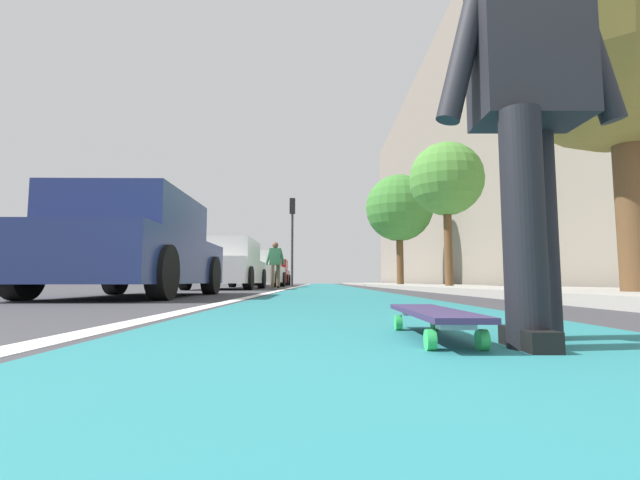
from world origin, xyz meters
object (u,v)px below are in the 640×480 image
at_px(parked_car_end, 273,273).
at_px(street_tree_near, 619,26).
at_px(skateboard, 433,315).
at_px(traffic_light, 292,225).
at_px(parked_car_far, 259,270).
at_px(skater_person, 528,93).
at_px(parked_car_mid, 228,266).
at_px(street_tree_mid, 446,180).
at_px(street_tree_far, 399,208).
at_px(pedestrian_distant, 275,262).
at_px(parked_car_near, 135,248).

distance_m(parked_car_end, street_tree_near, 22.06).
height_order(skateboard, traffic_light, traffic_light).
bearing_deg(parked_car_far, skater_person, -168.92).
height_order(skateboard, street_tree_near, street_tree_near).
height_order(parked_car_mid, parked_car_far, parked_car_far).
bearing_deg(skateboard, parked_car_far, 10.06).
height_order(skateboard, street_tree_mid, street_tree_mid).
relative_size(parked_car_end, street_tree_far, 0.81).
bearing_deg(skater_person, street_tree_mid, -14.66).
distance_m(traffic_light, pedestrian_distant, 6.89).
bearing_deg(parked_car_near, traffic_light, -4.82).
height_order(parked_car_near, parked_car_mid, parked_car_near).
bearing_deg(street_tree_far, traffic_light, 57.48).
xyz_separation_m(street_tree_near, street_tree_far, (14.44, -0.00, 0.25)).
distance_m(street_tree_near, pedestrian_distant, 12.40).
bearing_deg(skateboard, parked_car_near, 33.78).
distance_m(parked_car_near, parked_car_mid, 6.82).
bearing_deg(parked_car_near, street_tree_near, -104.58).
bearing_deg(traffic_light, parked_car_mid, 171.39).
distance_m(traffic_light, street_tree_mid, 11.57).
xyz_separation_m(skater_person, parked_car_mid, (11.78, 3.60, -0.22)).
bearing_deg(street_tree_far, pedestrian_distant, 123.37).
height_order(street_tree_mid, street_tree_far, street_tree_far).
bearing_deg(skater_person, parked_car_mid, 16.98).
xyz_separation_m(skateboard, skater_person, (-0.15, -0.35, 0.84)).
height_order(parked_car_mid, traffic_light, traffic_light).
height_order(skater_person, street_tree_far, street_tree_far).
xyz_separation_m(skater_person, parked_car_far, (17.37, 3.40, -0.22)).
bearing_deg(skater_person, traffic_light, 6.04).
height_order(traffic_light, street_tree_near, street_tree_near).
bearing_deg(skateboard, street_tree_far, -9.91).
bearing_deg(street_tree_mid, parked_car_mid, 78.13).
xyz_separation_m(parked_car_end, street_tree_far, (-6.56, -6.28, 2.76)).
relative_size(skateboard, parked_car_near, 0.20).
distance_m(street_tree_mid, street_tree_far, 7.32).
bearing_deg(street_tree_mid, parked_car_near, 131.13).
height_order(street_tree_mid, pedestrian_distant, street_tree_mid).
bearing_deg(pedestrian_distant, street_tree_mid, -127.37).
distance_m(parked_car_near, street_tree_near, 6.96).
height_order(parked_car_near, parked_car_end, parked_car_near).
relative_size(skateboard, skater_person, 0.51).
height_order(parked_car_near, traffic_light, traffic_light).
height_order(skateboard, parked_car_mid, parked_car_mid).
relative_size(skater_person, street_tree_mid, 0.40).
height_order(parked_car_far, parked_car_end, parked_car_far).
bearing_deg(parked_car_mid, street_tree_near, -143.20).
bearing_deg(parked_car_near, skater_person, -144.30).
xyz_separation_m(skater_person, pedestrian_distant, (14.37, 2.41, 0.01)).
height_order(skateboard, pedestrian_distant, pedestrian_distant).
height_order(street_tree_near, street_tree_mid, street_tree_near).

